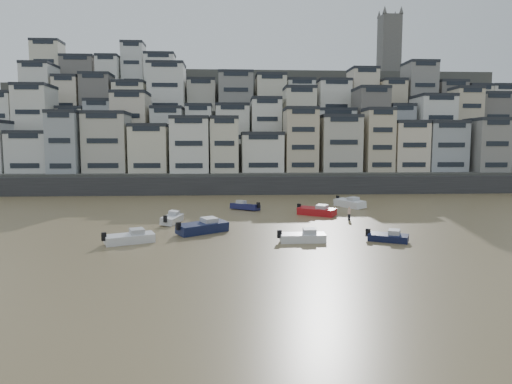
{
  "coord_description": "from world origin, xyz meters",
  "views": [
    {
      "loc": [
        4.24,
        -24.62,
        9.56
      ],
      "look_at": [
        7.53,
        30.0,
        4.0
      ],
      "focal_mm": 32.0,
      "sensor_mm": 36.0,
      "label": 1
    }
  ],
  "objects": [
    {
      "name": "boat_b",
      "position": [
        20.1,
        19.27,
        0.58
      ],
      "size": [
        4.38,
        3.24,
        1.16
      ],
      "primitive_type": null,
      "rotation": [
        0.0,
        0.0,
        -0.5
      ],
      "color": "#12183A",
      "rests_on": "ground"
    },
    {
      "name": "boat_j",
      "position": [
        -5.47,
        20.02,
        0.71
      ],
      "size": [
        5.41,
        3.73,
        1.41
      ],
      "primitive_type": null,
      "rotation": [
        0.0,
        0.0,
        0.44
      ],
      "color": "silver",
      "rests_on": "ground"
    },
    {
      "name": "harbor_wall",
      "position": [
        10.0,
        65.0,
        1.75
      ],
      "size": [
        140.0,
        3.0,
        3.5
      ],
      "primitive_type": "cube",
      "color": "#38383A",
      "rests_on": "ground"
    },
    {
      "name": "ground",
      "position": [
        0.0,
        0.0,
        0.0
      ],
      "size": [
        400.0,
        400.0,
        0.0
      ],
      "primitive_type": "plane",
      "color": "olive",
      "rests_on": "ground"
    },
    {
      "name": "boat_f",
      "position": [
        -2.77,
        31.61,
        0.72
      ],
      "size": [
        2.74,
        5.49,
        1.43
      ],
      "primitive_type": null,
      "rotation": [
        0.0,
        0.0,
        1.37
      ],
      "color": "silver",
      "rests_on": "ground"
    },
    {
      "name": "boat_a",
      "position": [
        11.56,
        19.58,
        0.67
      ],
      "size": [
        4.95,
        1.64,
        1.35
      ],
      "primitive_type": null,
      "rotation": [
        0.0,
        0.0,
        0.01
      ],
      "color": "silver",
      "rests_on": "ground"
    },
    {
      "name": "person_pink",
      "position": [
        19.7,
        32.54,
        0.87
      ],
      "size": [
        0.44,
        0.44,
        1.74
      ],
      "primitive_type": null,
      "color": "beige",
      "rests_on": "ground"
    },
    {
      "name": "boat_c",
      "position": [
        1.37,
        24.92,
        0.87
      ],
      "size": [
        6.4,
        5.51,
        1.75
      ],
      "primitive_type": null,
      "rotation": [
        0.0,
        0.0,
        0.64
      ],
      "color": "#141C40",
      "rests_on": "ground"
    },
    {
      "name": "hillside",
      "position": [
        14.73,
        104.84,
        13.01
      ],
      "size": [
        141.04,
        66.0,
        50.0
      ],
      "color": "#4C4C47",
      "rests_on": "ground"
    },
    {
      "name": "boat_i",
      "position": [
        23.07,
        44.94,
        0.87
      ],
      "size": [
        4.47,
        6.69,
        1.74
      ],
      "primitive_type": null,
      "rotation": [
        0.0,
        0.0,
        -1.16
      ],
      "color": "white",
      "rests_on": "ground"
    },
    {
      "name": "boat_h",
      "position": [
        6.66,
        43.11,
        0.69
      ],
      "size": [
        5.03,
        4.33,
        1.38
      ],
      "primitive_type": null,
      "rotation": [
        0.0,
        0.0,
        2.5
      ],
      "color": "#161744",
      "rests_on": "ground"
    },
    {
      "name": "boat_e",
      "position": [
        16.29,
        36.82,
        0.8
      ],
      "size": [
        5.78,
        5.08,
        1.59
      ],
      "primitive_type": null,
      "rotation": [
        0.0,
        0.0,
        -0.66
      ],
      "color": "#B0151B",
      "rests_on": "ground"
    }
  ]
}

